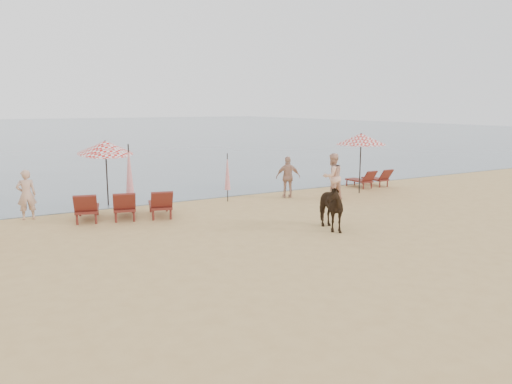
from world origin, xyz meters
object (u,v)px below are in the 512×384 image
umbrella_open_right (361,139)px  cow (327,207)px  lounger_cluster_right (370,178)px  umbrella_closed_left (129,170)px  lounger_cluster_left (124,205)px  umbrella_open_left_b (105,147)px  umbrella_closed_right (227,172)px  beachgoer_right_b (288,177)px  beachgoer_left (26,195)px  beachgoer_right_a (332,177)px

umbrella_open_right → cow: umbrella_open_right is taller
umbrella_open_right → lounger_cluster_right: bearing=33.7°
umbrella_open_right → umbrella_closed_left: 10.01m
lounger_cluster_left → cow: size_ratio=2.03×
lounger_cluster_left → cow: bearing=-27.4°
umbrella_open_left_b → umbrella_open_right: umbrella_open_right is taller
lounger_cluster_left → umbrella_open_right: (10.45, -0.02, 1.91)m
umbrella_closed_left → umbrella_closed_right: umbrella_closed_left is taller
lounger_cluster_left → lounger_cluster_right: size_ratio=2.12×
umbrella_closed_left → beachgoer_right_b: umbrella_closed_left is taller
umbrella_closed_left → umbrella_closed_right: 3.96m
cow → umbrella_open_right: bearing=53.5°
umbrella_closed_left → beachgoer_right_b: (6.55, -0.53, -0.65)m
lounger_cluster_right → umbrella_open_left_b: bearing=171.5°
lounger_cluster_left → umbrella_open_left_b: 3.21m
umbrella_open_left_b → beachgoer_left: 3.43m
beachgoer_left → beachgoer_right_a: (11.27, -2.29, 0.10)m
umbrella_closed_left → cow: size_ratio=1.43×
umbrella_open_right → beachgoer_right_a: (-2.04, -0.64, -1.43)m
cow → beachgoer_right_b: 5.58m
umbrella_open_left_b → umbrella_open_right: 10.70m
lounger_cluster_left → beachgoer_left: size_ratio=2.05×
beachgoer_right_b → umbrella_open_right: bearing=-166.9°
umbrella_open_right → beachgoer_right_b: (-3.35, 0.67, -1.52)m
lounger_cluster_left → umbrella_closed_left: umbrella_closed_left is taller
umbrella_open_left_b → beachgoer_right_a: umbrella_open_left_b is taller
beachgoer_right_a → umbrella_open_left_b: bearing=-22.5°
beachgoer_left → beachgoer_right_b: beachgoer_right_b is taller
umbrella_closed_left → beachgoer_left: umbrella_closed_left is taller
umbrella_closed_right → beachgoer_left: (-7.36, 0.50, -0.35)m
umbrella_closed_right → beachgoer_right_a: umbrella_closed_right is taller
umbrella_open_left_b → umbrella_open_right: (10.36, -2.68, 0.12)m
cow → lounger_cluster_left: bearing=151.3°
lounger_cluster_right → umbrella_closed_right: 7.57m
beachgoer_left → umbrella_closed_left: bearing=171.8°
umbrella_closed_left → lounger_cluster_left: bearing=-114.9°
lounger_cluster_left → beachgoer_right_b: bearing=19.7°
lounger_cluster_left → lounger_cluster_right: (12.03, 1.00, -0.07)m
beachgoer_right_b → umbrella_open_left_b: bearing=8.4°
umbrella_open_right → umbrella_closed_right: (-5.96, 1.15, -1.18)m
lounger_cluster_right → umbrella_closed_left: (-11.48, 0.18, 1.11)m
umbrella_closed_left → umbrella_closed_right: (3.95, -0.05, -0.32)m
lounger_cluster_right → umbrella_open_left_b: (-11.94, 1.66, 1.86)m
umbrella_open_left_b → beachgoer_right_a: bearing=-9.9°
umbrella_open_right → beachgoer_right_a: umbrella_open_right is taller
lounger_cluster_right → beachgoer_right_a: (-3.62, -1.66, 0.55)m
umbrella_open_right → beachgoer_left: (-13.31, 1.65, -1.53)m
beachgoer_right_a → beachgoer_right_b: bearing=-45.6°
lounger_cluster_left → umbrella_closed_left: bearing=79.5°
lounger_cluster_left → beachgoer_left: bearing=164.7°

